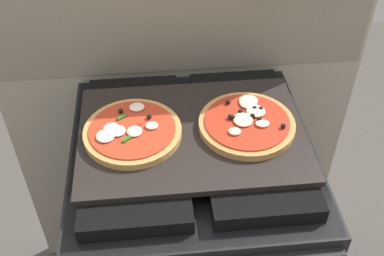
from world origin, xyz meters
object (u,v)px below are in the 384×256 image
object	(u,v)px
pizza_right	(247,122)
baking_tray	(192,134)
stove	(192,244)
pizza_left	(132,132)

from	to	relation	value
pizza_right	baking_tray	bearing A→B (deg)	-177.30
stove	baking_tray	distance (m)	0.46
stove	pizza_left	distance (m)	0.50
stove	pizza_right	size ratio (longest dim) A/B	3.89
baking_tray	pizza_right	bearing A→B (deg)	2.70
pizza_left	pizza_right	world-z (taller)	same
stove	pizza_left	world-z (taller)	pizza_left
baking_tray	stove	bearing A→B (deg)	-90.00
baking_tray	pizza_left	world-z (taller)	pizza_left
stove	pizza_right	world-z (taller)	pizza_right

